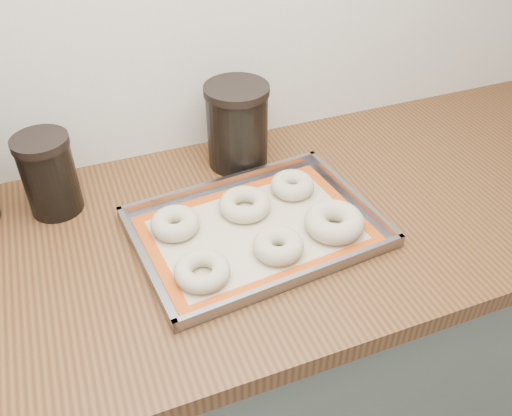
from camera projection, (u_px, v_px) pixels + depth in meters
name	position (u px, v px, depth m)	size (l,w,h in m)	color
cabinet	(167.00, 392.00, 1.31)	(3.00, 0.65, 0.86)	#576256
countertop	(143.00, 258.00, 1.03)	(3.06, 0.68, 0.04)	brown
baking_tray	(256.00, 229.00, 1.06)	(0.49, 0.37, 0.03)	gray
baking_mat	(256.00, 230.00, 1.06)	(0.45, 0.33, 0.00)	#C6B793
bagel_front_left	(202.00, 271.00, 0.95)	(0.10, 0.10, 0.03)	beige
bagel_front_mid	(278.00, 246.00, 1.00)	(0.10, 0.10, 0.04)	beige
bagel_front_right	(334.00, 222.00, 1.05)	(0.12, 0.12, 0.04)	beige
bagel_back_left	(175.00, 223.00, 1.05)	(0.10, 0.10, 0.04)	beige
bagel_back_mid	(245.00, 204.00, 1.09)	(0.11, 0.11, 0.03)	beige
bagel_back_right	(292.00, 185.00, 1.15)	(0.09, 0.09, 0.04)	beige
canister_mid	(49.00, 174.00, 1.07)	(0.11, 0.11, 0.17)	black
canister_right	(237.00, 126.00, 1.19)	(0.14, 0.14, 0.19)	black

